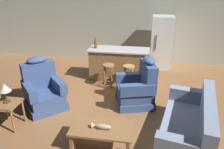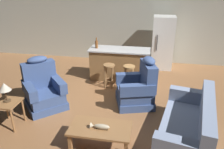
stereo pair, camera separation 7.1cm
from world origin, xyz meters
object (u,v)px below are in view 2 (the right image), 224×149
(table_lamp, at_px, (5,88))
(fish_figurine, at_px, (100,126))
(recliner_near_island, at_px, (138,88))
(bottle_tall_green, at_px, (97,44))
(bar_stool_right, at_px, (129,73))
(recliner_near_lamp, at_px, (44,90))
(couch, at_px, (189,128))
(refrigerator, at_px, (163,43))
(coffee_table, at_px, (100,130))
(kitchen_island, at_px, (119,64))
(bar_stool_left, at_px, (109,72))
(end_table, at_px, (8,106))

(table_lamp, bearing_deg, fish_figurine, -9.77)
(recliner_near_island, relative_size, bottle_tall_green, 3.79)
(table_lamp, bearing_deg, bar_stool_right, 43.40)
(recliner_near_lamp, relative_size, bottle_tall_green, 3.79)
(fish_figurine, xyz_separation_m, table_lamp, (-1.99, 0.34, 0.41))
(couch, height_order, bar_stool_right, couch)
(recliner_near_lamp, height_order, refrigerator, refrigerator)
(coffee_table, height_order, bottle_tall_green, bottle_tall_green)
(bar_stool_right, bearing_deg, bottle_tall_green, 149.96)
(table_lamp, relative_size, kitchen_island, 0.23)
(couch, xyz_separation_m, recliner_near_lamp, (-3.21, 0.79, 0.08))
(couch, distance_m, recliner_near_lamp, 3.30)
(kitchen_island, distance_m, bar_stool_left, 0.66)
(coffee_table, bearing_deg, couch, 13.20)
(kitchen_island, bearing_deg, couch, -58.08)
(coffee_table, distance_m, couch, 1.60)
(fish_figurine, distance_m, end_table, 2.02)
(bar_stool_left, distance_m, bottle_tall_green, 0.98)
(coffee_table, height_order, recliner_near_island, recliner_near_island)
(coffee_table, distance_m, refrigerator, 4.44)
(couch, height_order, end_table, couch)
(recliner_near_island, distance_m, end_table, 2.89)
(recliner_near_lamp, height_order, end_table, recliner_near_lamp)
(table_lamp, bearing_deg, coffee_table, -8.82)
(recliner_near_lamp, bearing_deg, refrigerator, 95.31)
(coffee_table, relative_size, bottle_tall_green, 3.47)
(end_table, distance_m, refrigerator, 5.09)
(recliner_near_lamp, bearing_deg, recliner_near_island, 60.14)
(coffee_table, xyz_separation_m, bar_stool_left, (-0.32, 2.43, 0.11))
(bottle_tall_green, bearing_deg, kitchen_island, 1.87)
(table_lamp, height_order, bottle_tall_green, bottle_tall_green)
(table_lamp, height_order, kitchen_island, table_lamp)
(couch, bearing_deg, bar_stool_right, -45.72)
(fish_figurine, bearing_deg, refrigerator, 74.79)
(end_table, relative_size, refrigerator, 0.32)
(refrigerator, bearing_deg, bar_stool_right, -116.75)
(fish_figurine, height_order, recliner_near_island, recliner_near_island)
(recliner_near_lamp, bearing_deg, fish_figurine, 11.79)
(couch, relative_size, recliner_near_lamp, 1.69)
(recliner_near_island, bearing_deg, end_table, 11.90)
(coffee_table, height_order, end_table, end_table)
(couch, xyz_separation_m, kitchen_island, (-1.68, 2.69, 0.14))
(table_lamp, xyz_separation_m, bottle_tall_green, (1.19, 2.72, 0.20))
(end_table, bearing_deg, bar_stool_left, 51.83)
(couch, bearing_deg, recliner_near_lamp, -2.04)
(bar_stool_left, relative_size, refrigerator, 0.39)
(couch, bearing_deg, fish_figurine, 26.08)
(refrigerator, bearing_deg, coffee_table, -105.32)
(fish_figurine, distance_m, bar_stool_left, 2.48)
(table_lamp, relative_size, bar_stool_left, 0.60)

